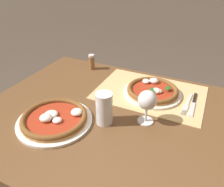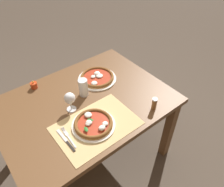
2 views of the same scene
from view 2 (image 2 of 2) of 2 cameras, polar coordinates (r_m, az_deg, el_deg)
The scene contains 11 objects.
ground_plane at distance 2.26m, azimuth -5.54°, elevation -15.68°, with size 24.00×24.00×0.00m, color #473D33.
dining_table at distance 1.75m, azimuth -6.90°, elevation -4.39°, with size 1.30×0.96×0.74m.
paper_placemat at distance 1.51m, azimuth -4.11°, elevation -8.35°, with size 0.56×0.38×0.00m, color tan.
pizza_near at distance 1.50m, azimuth -4.88°, elevation -7.83°, with size 0.30×0.30×0.05m.
pizza_far at distance 1.87m, azimuth -3.91°, elevation 4.18°, with size 0.33×0.33×0.05m.
wine_glass at distance 1.57m, azimuth -10.97°, elevation -1.39°, with size 0.08×0.08×0.16m.
pint_glass at distance 1.70m, azimuth -7.51°, elevation 1.48°, with size 0.07×0.07×0.15m.
fork at distance 1.47m, azimuth -11.30°, elevation -11.07°, with size 0.03×0.20×0.00m.
knife at distance 1.46m, azimuth -11.98°, elevation -11.83°, with size 0.02×0.22×0.01m.
votive_candle at distance 1.89m, azimuth -19.70°, elevation 1.99°, with size 0.06×0.06×0.07m.
pepper_shaker at distance 1.61m, azimuth 10.99°, elevation -2.62°, with size 0.04×0.04×0.10m.
Camera 2 is at (-0.58, -1.07, 1.90)m, focal length 35.00 mm.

